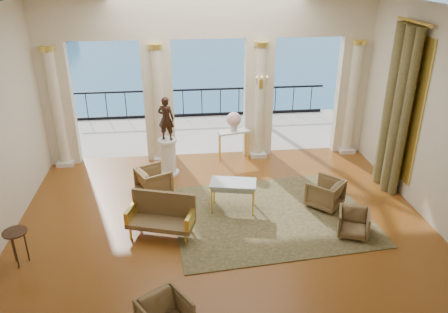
{
  "coord_description": "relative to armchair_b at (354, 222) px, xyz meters",
  "views": [
    {
      "loc": [
        -0.89,
        -7.9,
        5.33
      ],
      "look_at": [
        0.05,
        0.6,
        1.43
      ],
      "focal_mm": 35.0,
      "sensor_mm": 36.0,
      "label": 1
    }
  ],
  "objects": [
    {
      "name": "floor",
      "position": [
        -2.65,
        0.54,
        -0.32
      ],
      "size": [
        9.0,
        9.0,
        0.0
      ],
      "primitive_type": "plane",
      "color": "#4D2B0C",
      "rests_on": "ground"
    },
    {
      "name": "room_walls",
      "position": [
        -2.65,
        -0.57,
        2.56
      ],
      "size": [
        9.0,
        9.0,
        9.0
      ],
      "color": "beige",
      "rests_on": "ground"
    },
    {
      "name": "arcade",
      "position": [
        -2.65,
        4.36,
        2.27
      ],
      "size": [
        9.0,
        0.56,
        4.5
      ],
      "color": "beige",
      "rests_on": "ground"
    },
    {
      "name": "terrace",
      "position": [
        -2.65,
        6.34,
        -0.37
      ],
      "size": [
        10.0,
        3.6,
        0.1
      ],
      "primitive_type": "cube",
      "color": "beige",
      "rests_on": "ground"
    },
    {
      "name": "balustrade",
      "position": [
        -2.65,
        7.94,
        0.09
      ],
      "size": [
        9.0,
        0.06,
        1.03
      ],
      "color": "black",
      "rests_on": "terrace"
    },
    {
      "name": "palm_tree",
      "position": [
        -0.65,
        7.14,
        3.78
      ],
      "size": [
        2.0,
        2.0,
        4.5
      ],
      "color": "#4C3823",
      "rests_on": "terrace"
    },
    {
      "name": "sea",
      "position": [
        -2.65,
        60.54,
        -6.32
      ],
      "size": [
        160.0,
        160.0,
        0.0
      ],
      "primitive_type": "plane",
      "color": "#235882",
      "rests_on": "ground"
    },
    {
      "name": "curtain",
      "position": [
        1.63,
        2.04,
        1.7
      ],
      "size": [
        0.33,
        1.4,
        4.09
      ],
      "color": "brown",
      "rests_on": "ground"
    },
    {
      "name": "window_frame",
      "position": [
        1.82,
        2.04,
        1.78
      ],
      "size": [
        0.04,
        1.6,
        3.4
      ],
      "primitive_type": "cube",
      "color": "#EDC94E",
      "rests_on": "room_walls"
    },
    {
      "name": "wall_sconce",
      "position": [
        -1.25,
        4.05,
        1.91
      ],
      "size": [
        0.3,
        0.11,
        0.33
      ],
      "color": "#EDC94E",
      "rests_on": "arcade"
    },
    {
      "name": "rug",
      "position": [
        -1.55,
        0.92,
        -0.31
      ],
      "size": [
        4.59,
        3.72,
        0.02
      ],
      "primitive_type": "cube",
      "rotation": [
        0.0,
        0.0,
        0.09
      ],
      "color": "#2F351B",
      "rests_on": "ground"
    },
    {
      "name": "armchair_b",
      "position": [
        0.0,
        0.0,
        0.0
      ],
      "size": [
        0.78,
        0.76,
        0.63
      ],
      "primitive_type": "imported",
      "rotation": [
        0.0,
        0.0,
        -0.37
      ],
      "color": "#402E1C",
      "rests_on": "ground"
    },
    {
      "name": "armchair_c",
      "position": [
        -0.22,
        1.21,
        0.05
      ],
      "size": [
        0.98,
        0.98,
        0.74
      ],
      "primitive_type": "imported",
      "rotation": [
        0.0,
        0.0,
        -2.34
      ],
      "color": "#402E1C",
      "rests_on": "ground"
    },
    {
      "name": "armchair_d",
      "position": [
        -4.2,
        2.25,
        0.06
      ],
      "size": [
        0.93,
        0.96,
        0.75
      ],
      "primitive_type": "imported",
      "rotation": [
        0.0,
        0.0,
        2.02
      ],
      "color": "#402E1C",
      "rests_on": "ground"
    },
    {
      "name": "settee",
      "position": [
        -3.97,
        0.5,
        0.13
      ],
      "size": [
        1.49,
        0.97,
        0.91
      ],
      "rotation": [
        0.0,
        0.0,
        -0.31
      ],
      "color": "#402E1C",
      "rests_on": "ground"
    },
    {
      "name": "game_table",
      "position": [
        -2.37,
        1.3,
        0.32
      ],
      "size": [
        1.13,
        0.77,
        0.71
      ],
      "rotation": [
        0.0,
        0.0,
        -0.21
      ],
      "color": "#98B5C1",
      "rests_on": "ground"
    },
    {
      "name": "pedestal",
      "position": [
        -3.85,
        3.29,
        0.17
      ],
      "size": [
        0.55,
        0.55,
        1.01
      ],
      "color": "silver",
      "rests_on": "ground"
    },
    {
      "name": "statue",
      "position": [
        -3.85,
        3.29,
        1.27
      ],
      "size": [
        0.48,
        0.39,
        1.15
      ],
      "primitive_type": "imported",
      "rotation": [
        0.0,
        0.0,
        2.84
      ],
      "color": "#321F16",
      "rests_on": "pedestal"
    },
    {
      "name": "console_table",
      "position": [
        -1.99,
        4.09,
        0.4
      ],
      "size": [
        0.96,
        0.54,
        0.86
      ],
      "rotation": [
        0.0,
        0.0,
        0.23
      ],
      "color": "silver",
      "rests_on": "ground"
    },
    {
      "name": "urn",
      "position": [
        -1.99,
        4.09,
        0.86
      ],
      "size": [
        0.41,
        0.41,
        0.55
      ],
      "color": "white",
      "rests_on": "console_table"
    },
    {
      "name": "side_table",
      "position": [
        -6.65,
        -0.22,
        0.31
      ],
      "size": [
        0.44,
        0.44,
        0.72
      ],
      "color": "black",
      "rests_on": "ground"
    }
  ]
}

